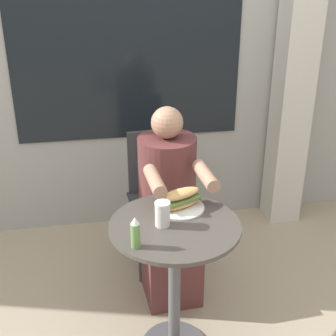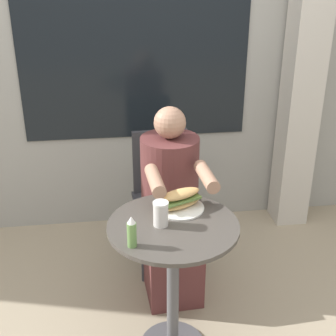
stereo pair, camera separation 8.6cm
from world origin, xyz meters
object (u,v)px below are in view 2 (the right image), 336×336
drink_cup (161,214)px  condiment_bottle (132,232)px  cafe_table (173,262)px  sandwich_on_plate (180,201)px  diner_chair (162,186)px  seated_diner (171,217)px

drink_cup → condiment_bottle: (-0.14, -0.15, 0.01)m
cafe_table → drink_cup: bearing=-176.3°
cafe_table → sandwich_on_plate: size_ratio=3.11×
condiment_bottle → drink_cup: bearing=46.6°
drink_cup → diner_chair: bearing=82.7°
sandwich_on_plate → drink_cup: 0.18m
seated_diner → sandwich_on_plate: seated_diner is taller
drink_cup → condiment_bottle: 0.20m
seated_diner → condiment_bottle: (-0.25, -0.63, 0.32)m
seated_diner → drink_cup: bearing=73.7°
condiment_bottle → diner_chair: bearing=75.9°
cafe_table → condiment_bottle: condiment_bottle is taller
cafe_table → drink_cup: size_ratio=6.33×
sandwich_on_plate → drink_cup: drink_cup is taller
diner_chair → condiment_bottle: size_ratio=6.04×
drink_cup → condiment_bottle: condiment_bottle is taller
sandwich_on_plate → cafe_table: bearing=-110.1°
drink_cup → condiment_bottle: bearing=-133.4°
seated_diner → drink_cup: size_ratio=9.69×
cafe_table → seated_diner: bearing=83.3°
diner_chair → seated_diner: 0.35m
seated_diner → sandwich_on_plate: 0.45m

